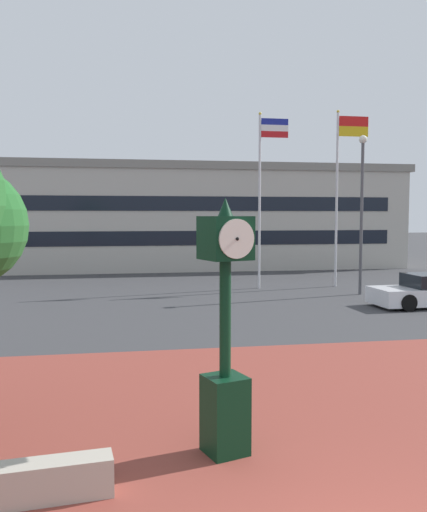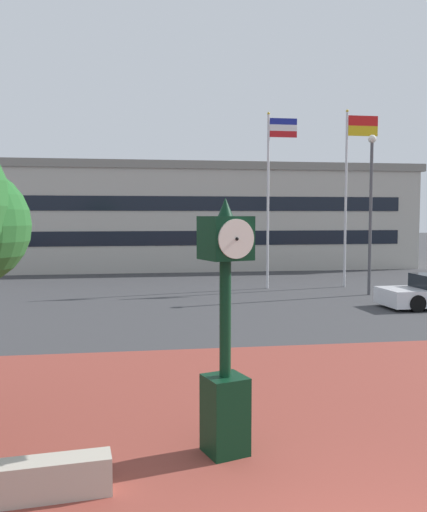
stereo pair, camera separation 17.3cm
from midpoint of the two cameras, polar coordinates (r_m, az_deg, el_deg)
name	(u,v)px [view 1 (the left image)]	position (r m, az deg, el deg)	size (l,w,h in m)	color
plaza_brick_paving	(305,460)	(8.55, 8.92, -20.37)	(44.00, 13.65, 0.01)	brown
street_clock	(225,339)	(8.12, 0.62, -8.68)	(0.80, 0.83, 3.82)	black
flagpole_primary	(262,187)	(26.58, 4.97, 7.25)	(1.48, 0.14, 8.50)	silver
flagpole_secondary	(340,183)	(27.88, 13.00, 7.51)	(1.66, 0.14, 8.73)	silver
civic_building	(172,217)	(39.17, -4.54, 4.15)	(31.34, 11.03, 6.95)	#B2ADA3
street_lamp_post	(362,199)	(25.24, 15.11, 5.82)	(0.36, 0.36, 7.10)	#4C4C51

